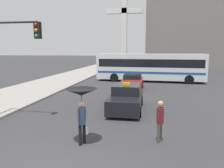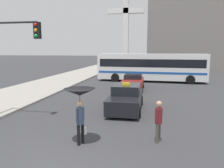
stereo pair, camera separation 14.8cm
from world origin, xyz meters
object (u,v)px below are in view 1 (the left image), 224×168
at_px(sedan_red, 132,82).
at_px(pedestrian_man, 160,118).
at_px(monument_cross, 124,24).
at_px(taxi, 126,98).
at_px(pedestrian_with_umbrella, 82,98).
at_px(city_bus, 150,66).
at_px(traffic_light, 10,49).

height_order(sedan_red, pedestrian_man, pedestrian_man).
distance_m(sedan_red, monument_cross, 20.72).
relative_size(taxi, pedestrian_with_umbrella, 2.05).
bearing_deg(sedan_red, pedestrian_man, 99.35).
bearing_deg(monument_cross, sedan_red, -81.32).
bearing_deg(taxi, pedestrian_man, 111.28).
xyz_separation_m(taxi, pedestrian_with_umbrella, (-1.14, -5.24, 1.11)).
bearing_deg(sedan_red, taxi, 91.13).
height_order(taxi, city_bus, city_bus).
distance_m(taxi, sedan_red, 7.03).
bearing_deg(monument_cross, pedestrian_with_umbrella, -86.51).
bearing_deg(pedestrian_man, traffic_light, -81.79).
relative_size(taxi, city_bus, 0.36).
bearing_deg(traffic_light, sedan_red, 60.95).
xyz_separation_m(taxi, monument_cross, (-3.05, 26.12, 7.46)).
bearing_deg(taxi, city_bus, -96.42).
height_order(pedestrian_with_umbrella, monument_cross, monument_cross).
height_order(taxi, monument_cross, monument_cross).
height_order(sedan_red, city_bus, city_bus).
height_order(sedan_red, monument_cross, monument_cross).
distance_m(pedestrian_man, traffic_light, 8.00).
relative_size(pedestrian_with_umbrella, traffic_light, 0.41).
height_order(pedestrian_with_umbrella, pedestrian_man, pedestrian_with_umbrella).
xyz_separation_m(pedestrian_with_umbrella, monument_cross, (-1.91, 31.36, 6.34)).
distance_m(city_bus, pedestrian_man, 17.33).
height_order(city_bus, pedestrian_with_umbrella, city_bus).
bearing_deg(taxi, traffic_light, 26.42).
xyz_separation_m(city_bus, traffic_light, (-7.02, -15.55, 1.83)).
bearing_deg(traffic_light, taxi, 26.42).
bearing_deg(monument_cross, traffic_light, -95.00).
xyz_separation_m(pedestrian_man, monument_cross, (-4.82, 30.65, 7.19)).
relative_size(city_bus, traffic_light, 2.36).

